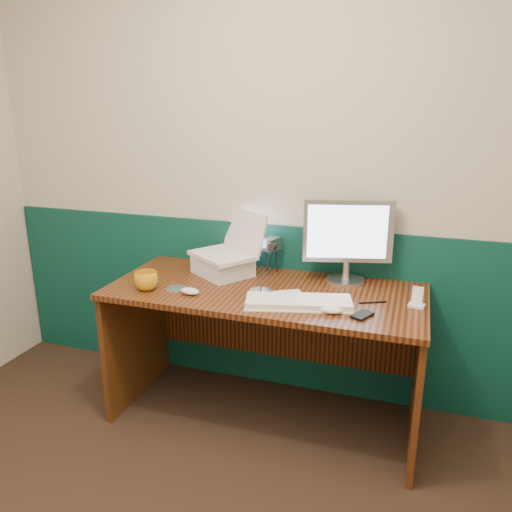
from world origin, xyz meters
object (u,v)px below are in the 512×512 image
(desk, at_px, (265,355))
(keyboard, at_px, (299,303))
(laptop, at_px, (222,233))
(monitor, at_px, (348,240))
(camcorder, at_px, (271,255))
(mug, at_px, (146,281))

(desk, relative_size, keyboard, 3.25)
(desk, bearing_deg, laptop, 153.57)
(monitor, bearing_deg, keyboard, -126.26)
(desk, bearing_deg, monitor, 32.82)
(laptop, bearing_deg, camcorder, 59.41)
(keyboard, distance_m, camcorder, 0.50)
(laptop, height_order, mug, laptop)
(keyboard, bearing_deg, camcorder, 107.25)
(desk, height_order, laptop, laptop)
(laptop, bearing_deg, mug, -94.65)
(laptop, relative_size, mug, 2.75)
(laptop, bearing_deg, monitor, 42.71)
(laptop, relative_size, monitor, 0.72)
(mug, bearing_deg, keyboard, 2.82)
(desk, relative_size, laptop, 4.81)
(keyboard, relative_size, mug, 4.06)
(laptop, relative_size, keyboard, 0.68)
(laptop, xyz_separation_m, keyboard, (0.50, -0.30, -0.22))
(laptop, distance_m, keyboard, 0.63)
(monitor, bearing_deg, camcorder, 163.00)
(camcorder, bearing_deg, desk, -59.39)
(monitor, xyz_separation_m, camcorder, (-0.42, 0.02, -0.13))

